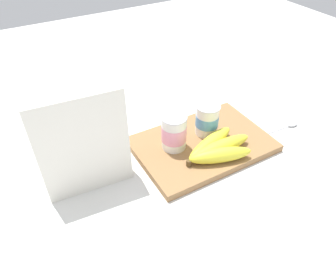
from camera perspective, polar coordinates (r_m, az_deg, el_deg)
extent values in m
plane|color=silver|center=(0.89, 6.06, -1.27)|extent=(2.40, 2.40, 0.00)
cube|color=olive|center=(0.88, 6.11, -0.78)|extent=(0.36, 0.24, 0.02)
cube|color=white|center=(0.73, -14.99, -0.34)|extent=(0.20, 0.08, 0.25)
cylinder|color=white|center=(0.83, 1.06, 1.32)|extent=(0.06, 0.06, 0.09)
cylinder|color=pink|center=(0.83, 1.06, 1.32)|extent=(0.07, 0.07, 0.04)
cylinder|color=silver|center=(0.80, 1.10, 4.03)|extent=(0.07, 0.07, 0.00)
cylinder|color=white|center=(0.88, 6.94, 3.54)|extent=(0.06, 0.06, 0.08)
cylinder|color=#5193D1|center=(0.88, 6.94, 3.54)|extent=(0.06, 0.06, 0.03)
cylinder|color=silver|center=(0.86, 7.17, 5.93)|extent=(0.07, 0.07, 0.00)
ellipsoid|color=yellow|center=(0.81, 9.29, -2.68)|extent=(0.16, 0.08, 0.04)
ellipsoid|color=yellow|center=(0.83, 9.14, -1.35)|extent=(0.19, 0.04, 0.04)
ellipsoid|color=yellow|center=(0.84, 7.44, -0.61)|extent=(0.17, 0.09, 0.04)
cylinder|color=brown|center=(0.80, 3.74, -4.08)|extent=(0.01, 0.01, 0.02)
cylinder|color=silver|center=(0.99, 18.66, 1.73)|extent=(0.11, 0.01, 0.01)
ellipsoid|color=silver|center=(1.03, 21.18, 2.71)|extent=(0.04, 0.03, 0.01)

